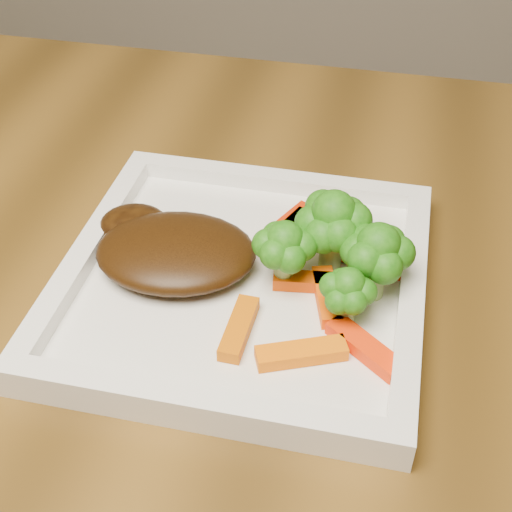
# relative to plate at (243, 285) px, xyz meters

# --- Properties ---
(plate) EXTENTS (0.27, 0.27, 0.01)m
(plate) POSITION_rel_plate_xyz_m (0.00, 0.00, 0.00)
(plate) COLOR white
(plate) RESTS_ON dining_table
(steak) EXTENTS (0.13, 0.11, 0.03)m
(steak) POSITION_rel_plate_xyz_m (-0.05, 0.00, 0.02)
(steak) COLOR #361E08
(steak) RESTS_ON plate
(broccoli_0) EXTENTS (0.08, 0.08, 0.07)m
(broccoli_0) POSITION_rel_plate_xyz_m (0.06, 0.03, 0.04)
(broccoli_0) COLOR #246C12
(broccoli_0) RESTS_ON plate
(broccoli_1) EXTENTS (0.07, 0.07, 0.06)m
(broccoli_1) POSITION_rel_plate_xyz_m (0.10, 0.00, 0.04)
(broccoli_1) COLOR #237713
(broccoli_1) RESTS_ON plate
(broccoli_2) EXTENTS (0.06, 0.06, 0.06)m
(broccoli_2) POSITION_rel_plate_xyz_m (0.08, -0.03, 0.04)
(broccoli_2) COLOR #106112
(broccoli_2) RESTS_ON plate
(broccoli_3) EXTENTS (0.07, 0.07, 0.06)m
(broccoli_3) POSITION_rel_plate_xyz_m (0.03, 0.00, 0.04)
(broccoli_3) COLOR #316B11
(broccoli_3) RESTS_ON plate
(carrot_0) EXTENTS (0.06, 0.04, 0.01)m
(carrot_0) POSITION_rel_plate_xyz_m (0.06, -0.07, 0.01)
(carrot_0) COLOR orange
(carrot_0) RESTS_ON plate
(carrot_1) EXTENTS (0.06, 0.05, 0.01)m
(carrot_1) POSITION_rel_plate_xyz_m (0.10, -0.06, 0.01)
(carrot_1) COLOR #F43003
(carrot_1) RESTS_ON plate
(carrot_2) EXTENTS (0.02, 0.06, 0.01)m
(carrot_2) POSITION_rel_plate_xyz_m (0.01, -0.06, 0.01)
(carrot_2) COLOR #CC5C03
(carrot_2) RESTS_ON plate
(carrot_3) EXTENTS (0.06, 0.03, 0.01)m
(carrot_3) POSITION_rel_plate_xyz_m (0.10, 0.04, 0.01)
(carrot_3) COLOR red
(carrot_3) RESTS_ON plate
(carrot_4) EXTENTS (0.04, 0.06, 0.01)m
(carrot_4) POSITION_rel_plate_xyz_m (0.02, 0.07, 0.01)
(carrot_4) COLOR red
(carrot_4) RESTS_ON plate
(carrot_5) EXTENTS (0.03, 0.06, 0.01)m
(carrot_5) POSITION_rel_plate_xyz_m (0.07, -0.01, 0.01)
(carrot_5) COLOR #FF5304
(carrot_5) RESTS_ON plate
(carrot_6) EXTENTS (0.05, 0.02, 0.01)m
(carrot_6) POSITION_rel_plate_xyz_m (0.05, 0.00, 0.01)
(carrot_6) COLOR #CC3F03
(carrot_6) RESTS_ON plate
(carrot_7) EXTENTS (0.03, 0.05, 0.01)m
(carrot_7) POSITION_rel_plate_xyz_m (0.02, 0.06, 0.01)
(carrot_7) COLOR #FF6304
(carrot_7) RESTS_ON plate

